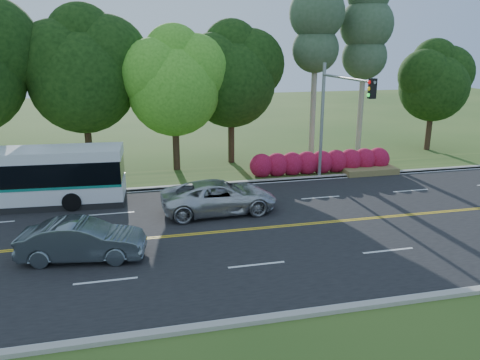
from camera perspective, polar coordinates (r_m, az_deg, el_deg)
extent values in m
plane|color=#30521B|center=(21.14, 0.85, -6.08)|extent=(120.00, 120.00, 0.00)
cube|color=black|center=(21.14, 0.85, -6.05)|extent=(60.00, 14.00, 0.02)
cube|color=#A7A297|center=(27.72, -2.75, -0.48)|extent=(60.00, 0.30, 0.15)
cube|color=#A7A297|center=(15.02, 7.76, -15.85)|extent=(60.00, 0.30, 0.15)
cube|color=#30521B|center=(29.47, -3.41, 0.48)|extent=(60.00, 4.00, 0.10)
cube|color=gold|center=(21.06, 0.90, -6.10)|extent=(57.00, 0.10, 0.00)
cube|color=gold|center=(21.20, 0.79, -5.94)|extent=(57.00, 0.10, 0.00)
cube|color=silver|center=(17.45, -16.06, -11.73)|extent=(2.20, 0.12, 0.00)
cube|color=silver|center=(17.93, 2.04, -10.27)|extent=(2.20, 0.12, 0.00)
cube|color=silver|center=(19.97, 17.61, -8.19)|extent=(2.20, 0.12, 0.00)
cube|color=silver|center=(23.88, -15.42, -3.97)|extent=(2.20, 0.12, 0.00)
cube|color=silver|center=(24.23, -2.32, -3.08)|extent=(2.20, 0.12, 0.00)
cube|color=silver|center=(25.78, 9.77, -2.11)|extent=(2.20, 0.12, 0.00)
cube|color=silver|center=(28.33, 20.09, -1.21)|extent=(2.20, 0.12, 0.00)
cube|color=silver|center=(27.45, -2.63, -0.76)|extent=(57.00, 0.12, 0.00)
cube|color=silver|center=(15.28, 7.34, -15.45)|extent=(57.00, 0.12, 0.00)
cylinder|color=black|center=(31.70, -17.95, 4.09)|extent=(0.44, 0.44, 3.60)
sphere|color=black|center=(31.16, -18.61, 11.49)|extent=(6.60, 6.60, 6.60)
sphere|color=black|center=(31.31, -16.00, 14.15)|extent=(5.28, 5.28, 5.28)
sphere|color=black|center=(31.05, -21.32, 13.37)|extent=(4.95, 4.95, 4.95)
sphere|color=black|center=(31.48, -18.77, 16.04)|extent=(4.29, 4.29, 4.29)
cylinder|color=black|center=(30.77, -7.79, 4.04)|extent=(0.44, 0.44, 3.24)
sphere|color=#3E8C1D|center=(30.23, -8.06, 10.82)|extent=(5.80, 5.80, 5.80)
sphere|color=#3E8C1D|center=(30.59, -5.70, 13.14)|extent=(4.64, 4.64, 4.64)
sphere|color=#3E8C1D|center=(29.87, -10.36, 12.61)|extent=(4.35, 4.35, 4.35)
sphere|color=#3E8C1D|center=(30.52, -8.10, 14.96)|extent=(3.77, 3.77, 3.77)
cylinder|color=black|center=(32.81, -1.07, 5.10)|extent=(0.44, 0.44, 3.42)
sphere|color=black|center=(32.29, -1.11, 11.75)|extent=(6.00, 6.00, 6.00)
sphere|color=black|center=(32.83, 1.14, 13.92)|extent=(4.80, 4.80, 4.80)
sphere|color=black|center=(31.80, -3.21, 13.56)|extent=(4.50, 4.50, 4.50)
sphere|color=black|center=(32.61, -1.11, 15.75)|extent=(3.90, 3.90, 3.90)
cylinder|color=#A39B83|center=(34.12, 8.97, 10.75)|extent=(0.40, 0.40, 9.80)
sphere|color=#355233|center=(33.98, 9.19, 15.45)|extent=(3.23, 3.23, 3.23)
sphere|color=#355233|center=(34.04, 9.38, 19.46)|extent=(3.80, 3.80, 3.80)
cylinder|color=#A39B83|center=(36.28, 14.61, 10.19)|extent=(0.40, 0.40, 9.10)
sphere|color=#355233|center=(36.12, 14.91, 14.29)|extent=(3.23, 3.23, 3.23)
sphere|color=#355233|center=(36.14, 15.17, 17.78)|extent=(3.80, 3.80, 3.80)
cylinder|color=black|center=(39.80, 22.02, 5.63)|extent=(0.44, 0.44, 3.06)
sphere|color=black|center=(39.39, 22.53, 10.41)|extent=(5.20, 5.20, 5.20)
sphere|color=black|center=(40.25, 23.83, 11.86)|extent=(4.16, 4.16, 4.16)
sphere|color=black|center=(38.57, 21.57, 11.78)|extent=(3.90, 3.90, 3.90)
sphere|color=black|center=(39.67, 22.63, 13.27)|extent=(3.38, 3.38, 3.38)
sphere|color=maroon|center=(29.18, 2.65, 1.76)|extent=(1.50, 1.50, 1.50)
sphere|color=maroon|center=(29.47, 4.52, 1.86)|extent=(1.50, 1.50, 1.50)
sphere|color=maroon|center=(29.78, 6.36, 1.97)|extent=(1.50, 1.50, 1.50)
sphere|color=maroon|center=(30.12, 8.15, 2.07)|extent=(1.50, 1.50, 1.50)
sphere|color=maroon|center=(30.50, 9.90, 2.16)|extent=(1.50, 1.50, 1.50)
sphere|color=maroon|center=(30.90, 11.61, 2.25)|extent=(1.50, 1.50, 1.50)
sphere|color=maroon|center=(31.32, 13.28, 2.34)|extent=(1.50, 1.50, 1.50)
sphere|color=maroon|center=(31.78, 14.90, 2.42)|extent=(1.50, 1.50, 1.50)
sphere|color=maroon|center=(32.25, 16.47, 2.50)|extent=(1.50, 1.50, 1.50)
cube|color=brown|center=(31.23, 15.50, 1.09)|extent=(3.50, 1.40, 0.40)
cylinder|color=#92959A|center=(28.95, 9.94, 6.97)|extent=(0.20, 0.20, 7.00)
cylinder|color=#92959A|center=(25.92, 12.87, 12.01)|extent=(0.14, 6.00, 0.14)
cube|color=black|center=(23.47, 15.84, 10.67)|extent=(0.32, 0.28, 0.95)
sphere|color=red|center=(23.36, 15.52, 11.41)|extent=(0.18, 0.18, 0.18)
sphere|color=yellow|center=(23.39, 15.46, 10.68)|extent=(0.18, 0.18, 0.18)
sphere|color=#19D833|center=(23.41, 15.41, 9.95)|extent=(0.18, 0.18, 0.18)
cube|color=white|center=(26.44, -26.23, -1.32)|extent=(11.45, 3.13, 0.94)
cube|color=black|center=(26.17, -26.52, 0.88)|extent=(11.40, 3.16, 1.17)
cube|color=white|center=(25.99, -26.75, 2.69)|extent=(11.45, 3.13, 0.53)
cube|color=#0D7966|center=(26.33, -26.34, -0.46)|extent=(11.40, 3.17, 0.13)
cube|color=black|center=(26.62, -26.07, -2.62)|extent=(11.45, 3.03, 0.33)
cylinder|color=black|center=(24.73, -19.81, -2.51)|extent=(0.96, 0.32, 0.94)
cylinder|color=black|center=(26.84, -19.02, -0.99)|extent=(0.96, 0.32, 0.94)
imported|color=slate|center=(19.05, -18.66, -6.96)|extent=(4.89, 2.32, 1.55)
imported|color=silver|center=(23.04, -2.54, -2.04)|extent=(5.76, 2.80, 1.58)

